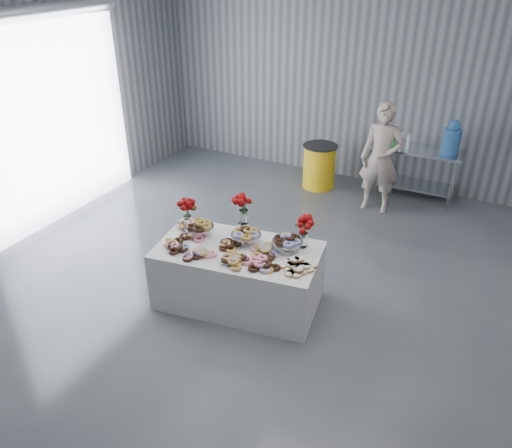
{
  "coord_description": "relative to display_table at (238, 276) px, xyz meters",
  "views": [
    {
      "loc": [
        2.1,
        -4.12,
        3.81
      ],
      "look_at": [
        -0.24,
        0.47,
        0.96
      ],
      "focal_mm": 35.0,
      "sensor_mm": 36.0,
      "label": 1
    }
  ],
  "objects": [
    {
      "name": "ground",
      "position": [
        0.32,
        -0.17,
        -0.38
      ],
      "size": [
        9.0,
        9.0,
        0.0
      ],
      "primitive_type": "plane",
      "color": "#3D4046",
      "rests_on": "ground"
    },
    {
      "name": "room_walls",
      "position": [
        0.05,
        -0.1,
        2.26
      ],
      "size": [
        8.04,
        9.04,
        4.02
      ],
      "color": "gray",
      "rests_on": "ground"
    },
    {
      "name": "display_table",
      "position": [
        0.0,
        0.0,
        0.0
      ],
      "size": [
        2.03,
        1.27,
        0.75
      ],
      "primitive_type": "cube",
      "rotation": [
        0.0,
        0.0,
        0.15
      ],
      "color": "white",
      "rests_on": "ground"
    },
    {
      "name": "prep_table",
      "position": [
        1.25,
        3.93,
        0.24
      ],
      "size": [
        1.5,
        0.6,
        0.9
      ],
      "color": "silver",
      "rests_on": "ground"
    },
    {
      "name": "donut_mounds",
      "position": [
        0.0,
        -0.05,
        0.42
      ],
      "size": [
        1.9,
        1.06,
        0.09
      ],
      "primitive_type": null,
      "rotation": [
        0.0,
        0.0,
        0.15
      ],
      "color": "gold",
      "rests_on": "display_table"
    },
    {
      "name": "cake_stand_left",
      "position": [
        -0.57,
        0.07,
        0.52
      ],
      "size": [
        0.36,
        0.36,
        0.17
      ],
      "color": "silver",
      "rests_on": "display_table"
    },
    {
      "name": "cake_stand_mid",
      "position": [
        0.03,
        0.16,
        0.52
      ],
      "size": [
        0.36,
        0.36,
        0.17
      ],
      "color": "silver",
      "rests_on": "display_table"
    },
    {
      "name": "cake_stand_right",
      "position": [
        0.52,
        0.23,
        0.52
      ],
      "size": [
        0.36,
        0.36,
        0.17
      ],
      "color": "silver",
      "rests_on": "display_table"
    },
    {
      "name": "danish_pile",
      "position": [
        0.76,
        -0.04,
        0.43
      ],
      "size": [
        0.48,
        0.48,
        0.11
      ],
      "primitive_type": null,
      "color": "silver",
      "rests_on": "display_table"
    },
    {
      "name": "bouquet_left",
      "position": [
        -0.78,
        0.14,
        0.67
      ],
      "size": [
        0.26,
        0.26,
        0.42
      ],
      "color": "white",
      "rests_on": "display_table"
    },
    {
      "name": "bouquet_right",
      "position": [
        0.65,
        0.4,
        0.67
      ],
      "size": [
        0.26,
        0.26,
        0.42
      ],
      "color": "white",
      "rests_on": "display_table"
    },
    {
      "name": "bouquet_center",
      "position": [
        -0.1,
        0.34,
        0.75
      ],
      "size": [
        0.26,
        0.26,
        0.57
      ],
      "color": "silver",
      "rests_on": "display_table"
    },
    {
      "name": "water_jug",
      "position": [
        1.75,
        3.93,
        0.77
      ],
      "size": [
        0.28,
        0.28,
        0.55
      ],
      "color": "#4189DE",
      "rests_on": "prep_table"
    },
    {
      "name": "drink_bottles",
      "position": [
        0.93,
        3.83,
        0.66
      ],
      "size": [
        0.54,
        0.08,
        0.27
      ],
      "primitive_type": null,
      "color": "#268C33",
      "rests_on": "prep_table"
    },
    {
      "name": "person",
      "position": [
        0.82,
        3.22,
        0.52
      ],
      "size": [
        0.67,
        0.46,
        1.78
      ],
      "primitive_type": "imported",
      "rotation": [
        0.0,
        0.0,
        0.05
      ],
      "color": "#CC8C93",
      "rests_on": "ground"
    },
    {
      "name": "trash_barrel",
      "position": [
        -0.34,
        3.62,
        0.02
      ],
      "size": [
        0.61,
        0.61,
        0.79
      ],
      "rotation": [
        0.0,
        0.0,
        0.11
      ],
      "color": "yellow",
      "rests_on": "ground"
    }
  ]
}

